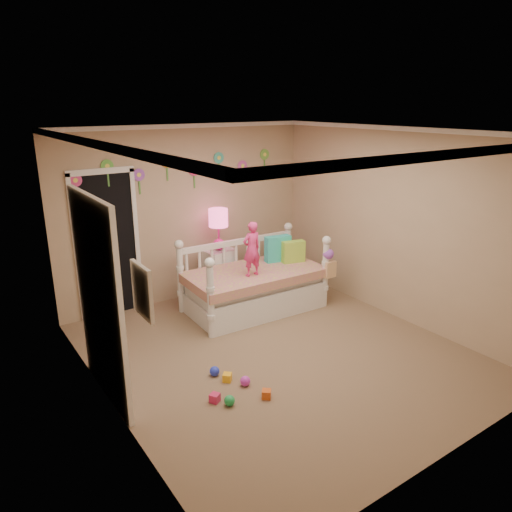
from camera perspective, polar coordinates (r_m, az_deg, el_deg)
floor at (r=5.96m, az=2.54°, el=-11.31°), size 4.00×4.50×0.01m
ceiling at (r=5.21m, az=2.94°, el=14.51°), size 4.00×4.50×0.01m
back_wall at (r=7.30m, az=-8.06°, el=5.00°), size 4.00×0.01×2.60m
left_wall at (r=4.58m, az=-17.66°, el=-3.50°), size 0.01×4.50×2.60m
right_wall at (r=6.81m, az=16.28°, el=3.52°), size 0.01×4.50×2.60m
crown_molding at (r=5.22m, az=2.93°, el=14.18°), size 4.00×4.50×0.06m
daybed at (r=6.91m, az=-0.26°, el=-2.14°), size 2.02×1.15×1.08m
pillow_turquoise at (r=7.23m, az=2.59°, el=0.88°), size 0.41×0.20×0.39m
pillow_lime at (r=7.21m, az=4.45°, el=0.51°), size 0.36×0.20×0.32m
child at (r=6.56m, az=-0.51°, el=0.84°), size 0.28×0.19×0.77m
nightstand at (r=7.47m, az=-4.33°, el=-1.99°), size 0.49×0.40×0.75m
table_lamp at (r=7.24m, az=-4.48°, el=3.93°), size 0.29×0.29×0.64m
closet_doorway at (r=6.91m, az=-17.19°, el=1.35°), size 0.90×0.04×2.07m
flower_decals at (r=7.14m, az=-8.89°, el=9.90°), size 3.40×0.02×0.50m
mirror_closet at (r=4.95m, az=-18.01°, el=-5.04°), size 0.07×1.30×2.10m
wall_picture at (r=3.70m, az=-13.33°, el=-4.08°), size 0.05×0.34×0.42m
hanging_bag at (r=7.04m, az=8.61°, el=-0.96°), size 0.20×0.16×0.36m
toy_scatter at (r=5.15m, az=-0.12°, el=-15.69°), size 1.17×1.49×0.11m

